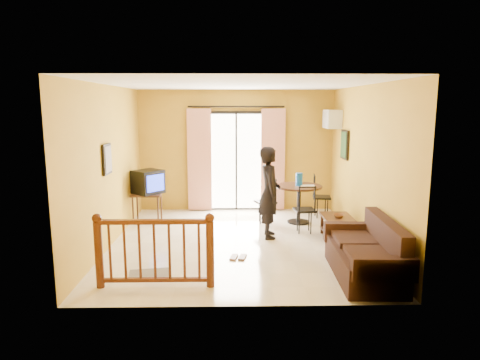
{
  "coord_description": "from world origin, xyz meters",
  "views": [
    {
      "loc": [
        -0.1,
        -7.43,
        2.45
      ],
      "look_at": [
        0.04,
        0.2,
        1.11
      ],
      "focal_mm": 32.0,
      "sensor_mm": 36.0,
      "label": 1
    }
  ],
  "objects_px": {
    "dining_table": "(299,193)",
    "coffee_table": "(338,225)",
    "sofa": "(368,256)",
    "standing_person": "(270,193)",
    "television": "(148,182)"
  },
  "relations": [
    {
      "from": "sofa",
      "to": "standing_person",
      "type": "xyz_separation_m",
      "value": [
        -1.26,
        1.92,
        0.54
      ]
    },
    {
      "from": "sofa",
      "to": "standing_person",
      "type": "distance_m",
      "value": 2.36
    },
    {
      "from": "dining_table",
      "to": "sofa",
      "type": "height_order",
      "value": "sofa"
    },
    {
      "from": "coffee_table",
      "to": "standing_person",
      "type": "height_order",
      "value": "standing_person"
    },
    {
      "from": "television",
      "to": "standing_person",
      "type": "xyz_separation_m",
      "value": [
        2.46,
        -1.11,
        -0.01
      ]
    },
    {
      "from": "sofa",
      "to": "standing_person",
      "type": "bearing_deg",
      "value": 125.18
    },
    {
      "from": "coffee_table",
      "to": "standing_person",
      "type": "distance_m",
      "value": 1.4
    },
    {
      "from": "dining_table",
      "to": "sofa",
      "type": "relative_size",
      "value": 0.54
    },
    {
      "from": "dining_table",
      "to": "coffee_table",
      "type": "bearing_deg",
      "value": -65.41
    },
    {
      "from": "dining_table",
      "to": "coffee_table",
      "type": "distance_m",
      "value": 1.36
    },
    {
      "from": "coffee_table",
      "to": "standing_person",
      "type": "xyz_separation_m",
      "value": [
        -1.25,
        0.21,
        0.57
      ]
    },
    {
      "from": "dining_table",
      "to": "standing_person",
      "type": "height_order",
      "value": "standing_person"
    },
    {
      "from": "coffee_table",
      "to": "sofa",
      "type": "xyz_separation_m",
      "value": [
        0.0,
        -1.7,
        0.03
      ]
    },
    {
      "from": "dining_table",
      "to": "sofa",
      "type": "distance_m",
      "value": 2.97
    },
    {
      "from": "standing_person",
      "to": "dining_table",
      "type": "bearing_deg",
      "value": -37.22
    }
  ]
}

